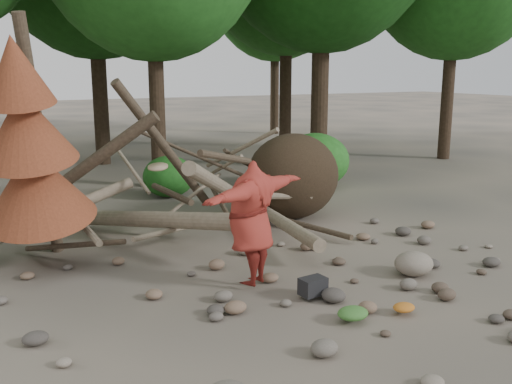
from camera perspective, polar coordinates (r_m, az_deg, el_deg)
name	(u,v)px	position (r m, az deg, el deg)	size (l,w,h in m)	color
ground	(293,304)	(8.63, 3.73, -11.12)	(120.00, 120.00, 0.00)	#514C44
deadfall_pile	(272,181)	(12.84, 1.64, 1.15)	(8.55, 5.24, 3.30)	#332619
dead_conifer	(30,149)	(10.26, -21.66, 4.04)	(2.06, 2.16, 4.35)	#4C3F30
bush_mid	(169,176)	(15.63, -8.72, 1.55)	(1.40, 1.40, 1.12)	#21641D
bush_right	(315,160)	(16.73, 5.92, 3.16)	(2.00, 2.00, 1.60)	#2A7725
frisbee_thrower	(251,223)	(8.88, -0.46, -3.12)	(2.92, 1.67, 2.07)	maroon
backpack	(313,290)	(8.82, 5.70, -9.72)	(0.40, 0.26, 0.26)	black
cloth_green	(353,317)	(8.13, 9.65, -12.19)	(0.45, 0.37, 0.17)	#39702C
cloth_orange	(404,311)	(8.52, 14.56, -11.42)	(0.33, 0.27, 0.12)	#B7671F
boulder_mid_right	(414,264)	(10.04, 15.50, -6.92)	(0.67, 0.61, 0.40)	gray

